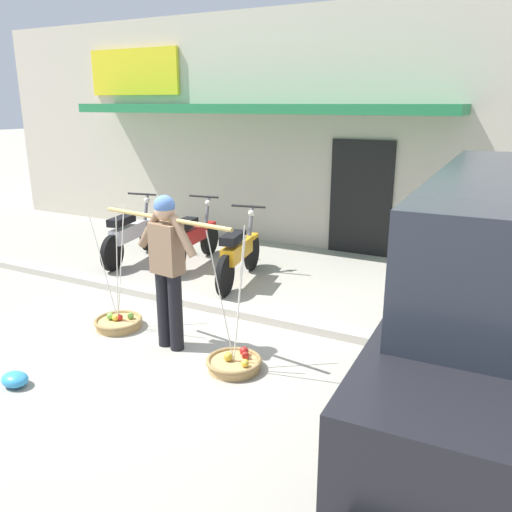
{
  "coord_description": "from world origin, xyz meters",
  "views": [
    {
      "loc": [
        3.05,
        -4.63,
        2.59
      ],
      "look_at": [
        0.28,
        0.6,
        0.85
      ],
      "focal_mm": 36.51,
      "sensor_mm": 36.0,
      "label": 1
    }
  ],
  "objects_px": {
    "fruit_basket_left_side": "(118,322)",
    "fruit_basket_right_side": "(234,362)",
    "motorcycle_second_in_row": "(192,238)",
    "fruit_vendor": "(167,262)",
    "motorcycle_third_in_row": "(239,253)",
    "plastic_litter_bag": "(15,379)",
    "motorcycle_nearest_shop": "(130,235)"
  },
  "relations": [
    {
      "from": "fruit_vendor",
      "to": "fruit_basket_right_side",
      "type": "distance_m",
      "value": 1.26
    },
    {
      "from": "fruit_vendor",
      "to": "motorcycle_second_in_row",
      "type": "relative_size",
      "value": 0.96
    },
    {
      "from": "fruit_vendor",
      "to": "motorcycle_third_in_row",
      "type": "relative_size",
      "value": 0.97
    },
    {
      "from": "fruit_vendor",
      "to": "fruit_basket_left_side",
      "type": "xyz_separation_m",
      "value": [
        -0.87,
        0.12,
        -0.9
      ]
    },
    {
      "from": "motorcycle_third_in_row",
      "to": "fruit_vendor",
      "type": "bearing_deg",
      "value": -79.52
    },
    {
      "from": "fruit_vendor",
      "to": "motorcycle_nearest_shop",
      "type": "distance_m",
      "value": 3.54
    },
    {
      "from": "fruit_vendor",
      "to": "fruit_basket_right_side",
      "type": "xyz_separation_m",
      "value": [
        0.87,
        -0.11,
        -0.9
      ]
    },
    {
      "from": "fruit_basket_left_side",
      "to": "fruit_basket_right_side",
      "type": "xyz_separation_m",
      "value": [
        1.74,
        -0.23,
        0.0
      ]
    },
    {
      "from": "fruit_basket_left_side",
      "to": "plastic_litter_bag",
      "type": "height_order",
      "value": "fruit_basket_left_side"
    },
    {
      "from": "fruit_basket_right_side",
      "to": "motorcycle_second_in_row",
      "type": "height_order",
      "value": "fruit_basket_right_side"
    },
    {
      "from": "fruit_vendor",
      "to": "motorcycle_second_in_row",
      "type": "height_order",
      "value": "fruit_vendor"
    },
    {
      "from": "fruit_basket_left_side",
      "to": "motorcycle_second_in_row",
      "type": "relative_size",
      "value": 0.8
    },
    {
      "from": "fruit_basket_right_side",
      "to": "plastic_litter_bag",
      "type": "distance_m",
      "value": 2.1
    },
    {
      "from": "motorcycle_third_in_row",
      "to": "plastic_litter_bag",
      "type": "distance_m",
      "value": 3.65
    },
    {
      "from": "fruit_basket_right_side",
      "to": "motorcycle_nearest_shop",
      "type": "height_order",
      "value": "fruit_basket_right_side"
    },
    {
      "from": "motorcycle_second_in_row",
      "to": "plastic_litter_bag",
      "type": "xyz_separation_m",
      "value": [
        0.72,
        -4.02,
        -0.38
      ]
    },
    {
      "from": "motorcycle_third_in_row",
      "to": "plastic_litter_bag",
      "type": "bearing_deg",
      "value": -96.26
    },
    {
      "from": "fruit_basket_right_side",
      "to": "motorcycle_nearest_shop",
      "type": "relative_size",
      "value": 0.81
    },
    {
      "from": "motorcycle_second_in_row",
      "to": "fruit_vendor",
      "type": "bearing_deg",
      "value": -59.95
    },
    {
      "from": "motorcycle_nearest_shop",
      "to": "fruit_basket_right_side",
      "type": "bearing_deg",
      "value": -35.43
    },
    {
      "from": "motorcycle_nearest_shop",
      "to": "motorcycle_third_in_row",
      "type": "height_order",
      "value": "same"
    },
    {
      "from": "fruit_basket_left_side",
      "to": "plastic_litter_bag",
      "type": "bearing_deg",
      "value": -87.66
    },
    {
      "from": "fruit_vendor",
      "to": "fruit_basket_left_side",
      "type": "bearing_deg",
      "value": 172.41
    },
    {
      "from": "fruit_basket_right_side",
      "to": "motorcycle_third_in_row",
      "type": "bearing_deg",
      "value": 118.71
    },
    {
      "from": "fruit_vendor",
      "to": "motorcycle_third_in_row",
      "type": "distance_m",
      "value": 2.33
    },
    {
      "from": "fruit_basket_left_side",
      "to": "fruit_vendor",
      "type": "bearing_deg",
      "value": -7.59
    },
    {
      "from": "fruit_basket_left_side",
      "to": "motorcycle_third_in_row",
      "type": "xyz_separation_m",
      "value": [
        0.46,
        2.12,
        0.38
      ]
    },
    {
      "from": "fruit_basket_right_side",
      "to": "motorcycle_second_in_row",
      "type": "distance_m",
      "value": 3.67
    },
    {
      "from": "motorcycle_third_in_row",
      "to": "plastic_litter_bag",
      "type": "relative_size",
      "value": 6.44
    },
    {
      "from": "fruit_basket_right_side",
      "to": "plastic_litter_bag",
      "type": "height_order",
      "value": "fruit_basket_right_side"
    },
    {
      "from": "motorcycle_third_in_row",
      "to": "fruit_basket_left_side",
      "type": "bearing_deg",
      "value": -102.17
    },
    {
      "from": "fruit_vendor",
      "to": "fruit_basket_right_side",
      "type": "bearing_deg",
      "value": -7.3
    }
  ]
}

